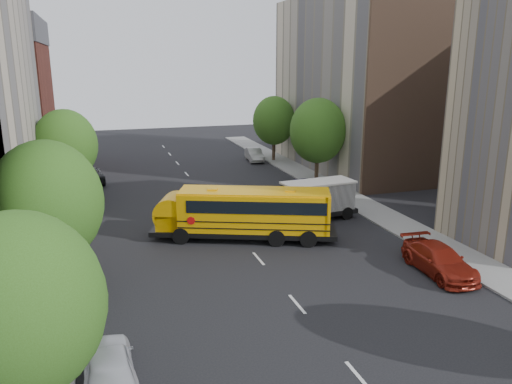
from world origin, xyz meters
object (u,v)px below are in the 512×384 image
street_tree_5 (274,121)px  parked_car_0 (109,367)px  parked_car_2 (89,175)px  school_bus (242,211)px  parked_car_1 (88,199)px  street_tree_0 (20,306)px  street_tree_1 (47,203)px  safari_truck (313,200)px  parked_car_4 (307,186)px  parked_car_5 (254,155)px  street_tree_2 (66,145)px  parked_car_3 (439,260)px  street_tree_4 (318,131)px

street_tree_5 → parked_car_0: size_ratio=1.61×
parked_car_0 → parked_car_2: 32.90m
parked_car_0 → parked_car_2: (-0.80, 32.89, -0.02)m
school_bus → parked_car_1: school_bus is taller
street_tree_5 → parked_car_2: street_tree_5 is taller
parked_car_0 → school_bus: bearing=-126.1°
parked_car_0 → parked_car_2: bearing=-91.2°
street_tree_0 → parked_car_2: 35.40m
parked_car_0 → street_tree_1: bearing=-76.7°
safari_truck → parked_car_4: safari_truck is taller
street_tree_5 → parked_car_5: street_tree_5 is taller
street_tree_2 → street_tree_5: 25.06m
street_tree_2 → parked_car_4: 20.44m
street_tree_5 → school_bus: (-10.95, -24.37, -2.81)m
street_tree_0 → safari_truck: bearing=46.4°
street_tree_0 → safari_truck: size_ratio=1.08×
street_tree_0 → street_tree_5: size_ratio=0.99×
parked_car_1 → parked_car_3: size_ratio=0.75×
parked_car_0 → parked_car_2: size_ratio=0.84×
street_tree_1 → parked_car_4: 25.28m
street_tree_5 → parked_car_0: bearing=-117.7°
street_tree_0 → street_tree_1: street_tree_1 is taller
parked_car_0 → parked_car_4: size_ratio=1.25×
parked_car_3 → safari_truck: bearing=107.1°
safari_truck → parked_car_4: size_ratio=1.84×
parked_car_3 → parked_car_5: parked_car_3 is taller
street_tree_0 → parked_car_3: street_tree_0 is taller
street_tree_0 → street_tree_5: (22.00, 40.00, 0.06)m
safari_truck → parked_car_3: (2.65, -11.00, -0.73)m
street_tree_5 → school_bus: street_tree_5 is taller
street_tree_4 → school_bus: 16.83m
parked_car_0 → parked_car_3: bearing=-167.5°
parked_car_4 → parked_car_3: bearing=-92.4°
parked_car_0 → parked_car_5: 42.16m
parked_car_5 → parked_car_0: bearing=-108.7°
parked_car_2 → street_tree_1: bearing=81.0°
street_tree_4 → safari_truck: size_ratio=1.18×
street_tree_0 → parked_car_5: size_ratio=1.65×
safari_truck → parked_car_3: safari_truck is taller
parked_car_2 → parked_car_4: size_ratio=1.49×
parked_car_1 → parked_car_3: (18.40, -19.42, 0.12)m
street_tree_4 → parked_car_5: size_ratio=1.81×
school_bus → parked_car_0: (-8.85, -13.36, -1.10)m
street_tree_4 → parked_car_1: size_ratio=2.03×
parked_car_4 → parked_car_5: bearing=87.6°
safari_truck → parked_car_1: (-15.75, 8.42, -0.85)m
street_tree_2 → parked_car_4: size_ratio=2.07×
street_tree_5 → parked_car_1: (-20.60, -13.57, -4.05)m
parked_car_2 → parked_car_3: parked_car_3 is taller
parked_car_3 → parked_car_5: size_ratio=1.19×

